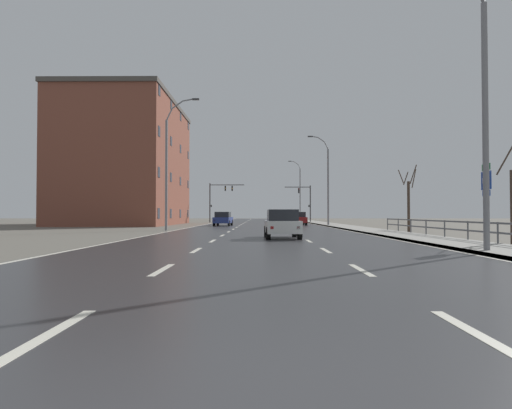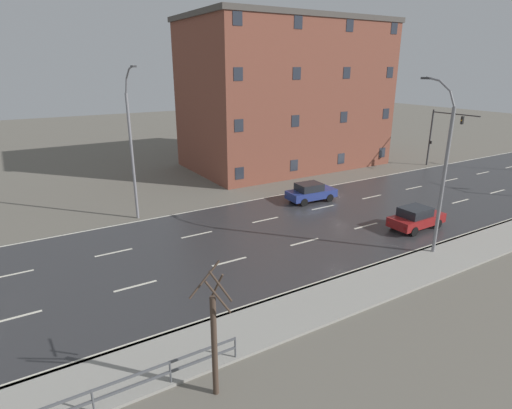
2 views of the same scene
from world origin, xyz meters
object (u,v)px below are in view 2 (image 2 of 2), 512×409
object	(u,v)px
traffic_signal_left	(442,129)
car_far_right	(416,218)
street_lamp_midground	(442,172)
brick_building	(285,94)
car_near_right	(311,192)
street_lamp_left_bank	(132,148)

from	to	relation	value
traffic_signal_left	car_far_right	size ratio (longest dim) A/B	1.49
street_lamp_midground	traffic_signal_left	xyz separation A→B (m)	(-14.00, 19.60, -0.70)
traffic_signal_left	brick_building	distance (m)	17.32
car_far_right	brick_building	world-z (taller)	brick_building
traffic_signal_left	brick_building	world-z (taller)	brick_building
car_far_right	car_near_right	world-z (taller)	same
car_far_right	traffic_signal_left	bearing A→B (deg)	120.95
traffic_signal_left	car_far_right	world-z (taller)	traffic_signal_left
traffic_signal_left	car_near_right	xyz separation A→B (m)	(2.41, -19.63, -3.46)
street_lamp_left_bank	car_far_right	bearing A→B (deg)	53.13
street_lamp_left_bank	brick_building	xyz separation A→B (m)	(-9.34, 19.46, 2.49)
street_lamp_midground	street_lamp_left_bank	size ratio (longest dim) A/B	0.94
street_lamp_midground	brick_building	bearing A→B (deg)	166.00
car_near_right	brick_building	bearing A→B (deg)	157.58
traffic_signal_left	car_near_right	bearing A→B (deg)	-82.99
street_lamp_left_bank	traffic_signal_left	distance (m)	33.05
brick_building	street_lamp_midground	bearing A→B (deg)	-14.00
street_lamp_left_bank	car_far_right	distance (m)	20.20
street_lamp_left_bank	traffic_signal_left	world-z (taller)	street_lamp_left_bank
car_far_right	car_near_right	bearing A→B (deg)	-165.93
street_lamp_left_bank	traffic_signal_left	bearing A→B (deg)	88.51
street_lamp_left_bank	car_near_right	world-z (taller)	street_lamp_left_bank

